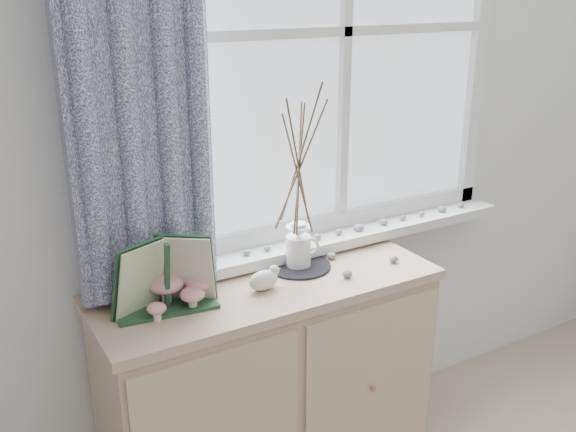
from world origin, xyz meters
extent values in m
cube|color=silver|center=(0.00, 2.00, 1.30)|extent=(4.00, 0.04, 2.60)
cube|color=silver|center=(0.30, 2.00, 1.65)|extent=(1.30, 0.01, 1.40)
cube|color=silver|center=(0.30, 1.92, 0.88)|extent=(1.45, 0.16, 0.04)
cube|color=#0A0934|center=(-0.52, 1.87, 1.68)|extent=(0.44, 0.06, 1.61)
cube|color=tan|center=(-0.15, 1.75, 0.41)|extent=(1.17, 0.43, 0.81)
cube|color=tan|center=(-0.15, 1.75, 0.83)|extent=(1.20, 0.45, 0.03)
cube|color=tan|center=(0.14, 1.53, 0.41)|extent=(0.55, 0.01, 0.75)
cylinder|color=silver|center=(-0.50, 1.78, 0.89)|extent=(0.03, 0.03, 0.07)
ellipsoid|color=#A30905|center=(-0.50, 1.78, 0.93)|extent=(0.12, 0.12, 0.06)
cylinder|color=silver|center=(-0.44, 1.71, 0.88)|extent=(0.03, 0.03, 0.05)
ellipsoid|color=#A30905|center=(-0.44, 1.71, 0.90)|extent=(0.08, 0.08, 0.04)
cylinder|color=silver|center=(-0.56, 1.70, 0.87)|extent=(0.03, 0.03, 0.04)
ellipsoid|color=#A30905|center=(-0.56, 1.70, 0.89)|extent=(0.06, 0.06, 0.03)
cylinder|color=silver|center=(-0.40, 1.76, 0.88)|extent=(0.03, 0.03, 0.06)
ellipsoid|color=#A30905|center=(-0.40, 1.76, 0.91)|extent=(0.09, 0.09, 0.05)
ellipsoid|color=#A57C5B|center=(-0.40, 1.78, 0.88)|extent=(0.05, 0.04, 0.07)
ellipsoid|color=#A57C5B|center=(-0.44, 1.85, 0.88)|extent=(0.05, 0.04, 0.07)
cylinder|color=black|center=(0.01, 1.82, 0.85)|extent=(0.23, 0.23, 0.01)
cylinder|color=silver|center=(0.01, 1.82, 0.91)|extent=(0.11, 0.11, 0.11)
cone|color=silver|center=(0.01, 1.82, 0.99)|extent=(0.09, 0.09, 0.04)
cylinder|color=silver|center=(0.01, 1.82, 1.01)|extent=(0.06, 0.06, 0.03)
torus|color=silver|center=(0.06, 1.82, 0.92)|extent=(0.07, 0.03, 0.07)
ellipsoid|color=gray|center=(0.11, 1.65, 0.86)|extent=(0.04, 0.03, 0.03)
ellipsoid|color=gray|center=(0.15, 1.81, 0.86)|extent=(0.04, 0.03, 0.03)
ellipsoid|color=gray|center=(0.33, 1.67, 0.86)|extent=(0.04, 0.03, 0.03)
ellipsoid|color=gray|center=(0.03, 1.85, 0.86)|extent=(0.04, 0.03, 0.03)
camera|label=1|loc=(-1.09, 0.01, 1.81)|focal=40.00mm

